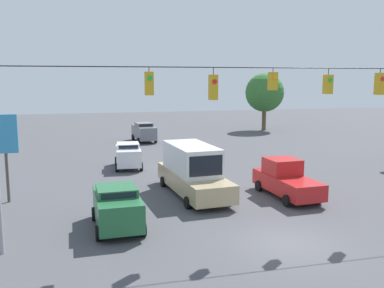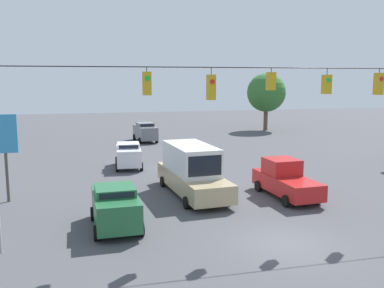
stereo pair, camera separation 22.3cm
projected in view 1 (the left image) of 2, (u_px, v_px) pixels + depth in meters
The scene contains 11 objects.
ground_plane at pixel (287, 243), 17.54m from camera, with size 140.00×140.00×0.00m, color #47474C.
overhead_signal_span at pixel (272, 114), 18.49m from camera, with size 22.55×0.38×8.01m.
sedan_white_withflow_far at pixel (128, 155), 32.22m from camera, with size 2.18×3.93×1.90m.
box_truck_tan_withflow_mid at pixel (193, 170), 24.81m from camera, with size 3.00×7.58×2.89m.
sedan_grey_withflow_deep at pixel (144, 132), 45.68m from camera, with size 2.32×4.54×2.02m.
sedan_green_parked_shoulder at pixel (117, 206), 19.22m from camera, with size 2.20×4.20×1.92m.
pickup_truck_red_crossing_near at pixel (286, 180), 24.39m from camera, with size 2.33×5.19×2.12m.
traffic_cone_nearest at pixel (108, 219), 19.46m from camera, with size 0.37×0.37×0.70m, color orange.
traffic_cone_second at pixel (104, 205), 21.61m from camera, with size 0.37×0.37×0.70m, color orange.
traffic_cone_third at pixel (106, 192), 24.08m from camera, with size 0.37×0.37×0.70m, color orange.
tree_horizon_right at pixel (265, 93), 55.09m from camera, with size 4.97×4.97×7.38m.
Camera 1 is at (7.97, 15.20, 6.70)m, focal length 40.00 mm.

